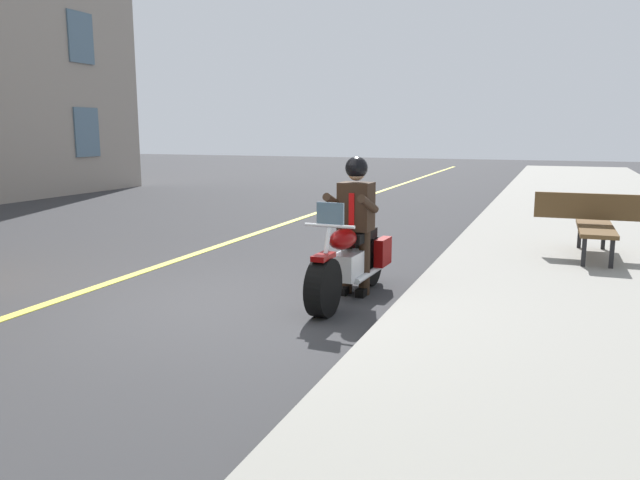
% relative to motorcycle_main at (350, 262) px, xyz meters
% --- Properties ---
extents(ground_plane, '(80.00, 80.00, 0.00)m').
position_rel_motorcycle_main_xyz_m(ground_plane, '(1.00, -1.29, -0.45)').
color(ground_plane, '#333335').
extents(lane_center_stripe, '(60.00, 0.16, 0.01)m').
position_rel_motorcycle_main_xyz_m(lane_center_stripe, '(1.00, -3.29, -0.45)').
color(lane_center_stripe, '#E5DB4C').
rests_on(lane_center_stripe, ground_plane).
extents(motorcycle_main, '(2.22, 0.63, 1.26)m').
position_rel_motorcycle_main_xyz_m(motorcycle_main, '(0.00, 0.00, 0.00)').
color(motorcycle_main, black).
rests_on(motorcycle_main, ground_plane).
extents(rider_main, '(0.63, 0.56, 1.74)m').
position_rel_motorcycle_main_xyz_m(rider_main, '(-0.19, 0.00, 0.58)').
color(rider_main, black).
rests_on(rider_main, ground_plane).
extents(bench_sidewalk, '(1.81, 1.80, 0.95)m').
position_rel_motorcycle_main_xyz_m(bench_sidewalk, '(-3.10, 2.91, 0.26)').
color(bench_sidewalk, brown).
rests_on(bench_sidewalk, sidewalk_curb).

